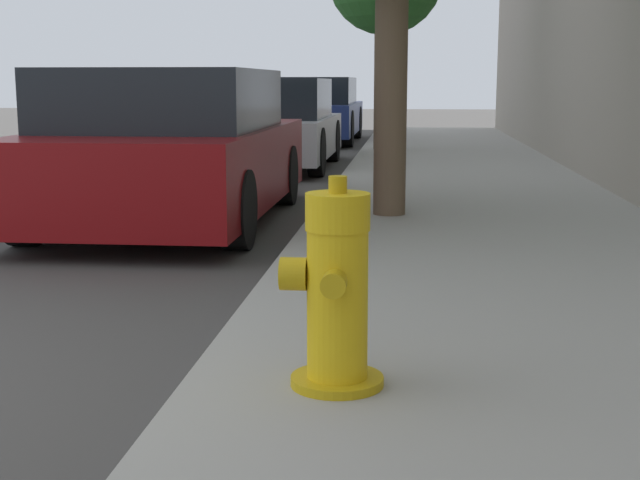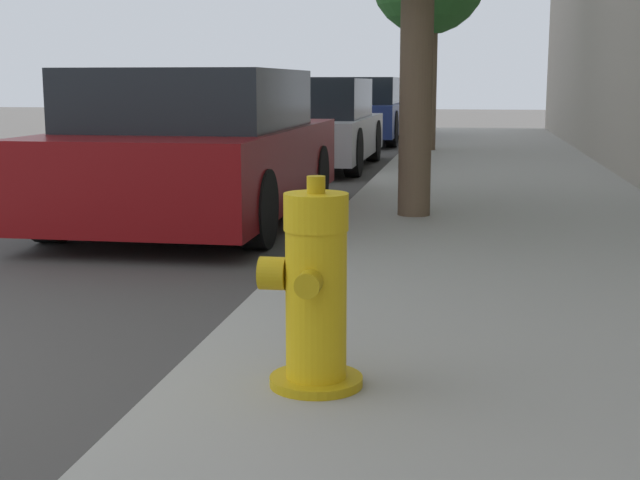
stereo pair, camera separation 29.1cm
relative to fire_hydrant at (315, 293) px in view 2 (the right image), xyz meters
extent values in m
cube|color=#99968E|center=(0.88, -0.33, -0.42)|extent=(2.95, 40.00, 0.13)
cylinder|color=#C39C11|center=(0.01, 0.00, -0.34)|extent=(0.35, 0.35, 0.04)
cylinder|color=yellow|center=(0.01, 0.00, -0.04)|extent=(0.23, 0.23, 0.56)
cylinder|color=yellow|center=(0.01, 0.00, 0.31)|extent=(0.24, 0.24, 0.14)
cylinder|color=#C39C11|center=(0.01, 0.00, 0.41)|extent=(0.07, 0.07, 0.06)
cylinder|color=#C39C11|center=(0.01, -0.16, 0.07)|extent=(0.09, 0.08, 0.09)
cylinder|color=#C39C11|center=(0.01, 0.16, 0.07)|extent=(0.09, 0.08, 0.09)
cylinder|color=#C39C11|center=(-0.16, 0.00, 0.07)|extent=(0.10, 0.12, 0.12)
cube|color=maroon|center=(-1.88, 4.67, 0.02)|extent=(1.85, 4.14, 0.69)
cube|color=black|center=(-1.88, 4.50, 0.63)|extent=(1.70, 2.28, 0.52)
cylinder|color=black|center=(-2.73, 5.95, -0.18)|extent=(0.20, 0.62, 0.62)
cylinder|color=black|center=(-1.04, 5.95, -0.18)|extent=(0.20, 0.62, 0.62)
cylinder|color=black|center=(-2.73, 3.39, -0.18)|extent=(0.20, 0.62, 0.62)
cylinder|color=black|center=(-1.04, 3.39, -0.18)|extent=(0.20, 0.62, 0.62)
cube|color=#B7B7BC|center=(-1.79, 9.97, -0.02)|extent=(1.74, 3.93, 0.57)
cube|color=black|center=(-1.79, 9.82, 0.54)|extent=(1.60, 2.16, 0.57)
cylinder|color=black|center=(-2.58, 11.19, -0.16)|extent=(0.20, 0.66, 0.66)
cylinder|color=black|center=(-1.00, 11.19, -0.16)|extent=(0.20, 0.66, 0.66)
cylinder|color=black|center=(-2.58, 8.75, -0.16)|extent=(0.20, 0.66, 0.66)
cylinder|color=black|center=(-1.00, 8.75, -0.16)|extent=(0.20, 0.66, 0.66)
cube|color=navy|center=(-1.81, 15.79, 0.02)|extent=(1.83, 4.53, 0.63)
cube|color=black|center=(-1.81, 15.61, 0.60)|extent=(1.68, 2.49, 0.54)
cylinder|color=black|center=(-2.65, 17.20, -0.13)|extent=(0.20, 0.72, 0.72)
cylinder|color=black|center=(-0.98, 17.20, -0.13)|extent=(0.20, 0.72, 0.72)
cylinder|color=black|center=(-2.65, 14.39, -0.13)|extent=(0.20, 0.72, 0.72)
cylinder|color=black|center=(-0.98, 14.39, -0.13)|extent=(0.20, 0.72, 0.72)
cylinder|color=brown|center=(0.09, 4.48, 0.80)|extent=(0.28, 0.28, 2.33)
cylinder|color=brown|center=(-0.21, 12.10, 0.76)|extent=(0.34, 0.34, 2.25)
camera|label=1|loc=(0.27, -3.22, 0.78)|focal=50.00mm
camera|label=2|loc=(0.56, -3.18, 0.78)|focal=50.00mm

